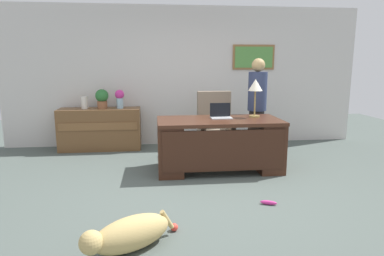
{
  "coord_description": "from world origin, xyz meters",
  "views": [
    {
      "loc": [
        -0.6,
        -4.16,
        1.62
      ],
      "look_at": [
        -0.1,
        0.3,
        0.75
      ],
      "focal_mm": 31.63,
      "sensor_mm": 36.0,
      "label": 1
    }
  ],
  "objects": [
    {
      "name": "potted_plant",
      "position": [
        -1.57,
        2.25,
        0.98
      ],
      "size": [
        0.24,
        0.24,
        0.36
      ],
      "color": "brown",
      "rests_on": "credenza"
    },
    {
      "name": "desk",
      "position": [
        0.36,
        0.74,
        0.43
      ],
      "size": [
        1.85,
        0.88,
        0.78
      ],
      "color": "#422316",
      "rests_on": "ground_plane"
    },
    {
      "name": "back_wall",
      "position": [
        0.01,
        2.6,
        1.35
      ],
      "size": [
        7.0,
        0.16,
        2.7
      ],
      "color": "silver",
      "rests_on": "ground_plane"
    },
    {
      "name": "dog_toy_ball",
      "position": [
        -0.44,
        -1.1,
        0.04
      ],
      "size": [
        0.08,
        0.08,
        0.08
      ],
      "primitive_type": "sphere",
      "color": "#E53F33",
      "rests_on": "ground_plane"
    },
    {
      "name": "vase_empty",
      "position": [
        -1.89,
        2.25,
        0.89
      ],
      "size": [
        0.12,
        0.12,
        0.23
      ],
      "primitive_type": "cylinder",
      "color": "silver",
      "rests_on": "credenza"
    },
    {
      "name": "credenza",
      "position": [
        -1.63,
        2.25,
        0.39
      ],
      "size": [
        1.5,
        0.5,
        0.78
      ],
      "color": "brown",
      "rests_on": "ground_plane"
    },
    {
      "name": "person_standing",
      "position": [
        1.15,
        1.45,
        0.88
      ],
      "size": [
        0.32,
        0.32,
        1.69
      ],
      "color": "#262323",
      "rests_on": "ground_plane"
    },
    {
      "name": "vase_with_flowers",
      "position": [
        -1.24,
        2.25,
        0.98
      ],
      "size": [
        0.17,
        0.17,
        0.35
      ],
      "color": "#9ABED2",
      "rests_on": "credenza"
    },
    {
      "name": "dog_lying",
      "position": [
        -0.85,
        -1.41,
        0.15
      ],
      "size": [
        0.81,
        0.64,
        0.3
      ],
      "color": "tan",
      "rests_on": "ground_plane"
    },
    {
      "name": "laptop",
      "position": [
        0.41,
        0.88,
        0.84
      ],
      "size": [
        0.32,
        0.22,
        0.22
      ],
      "color": "#B2B5BA",
      "rests_on": "desk"
    },
    {
      "name": "ground_plane",
      "position": [
        0.0,
        0.0,
        0.0
      ],
      "size": [
        12.0,
        12.0,
        0.0
      ],
      "primitive_type": "plane",
      "color": "#4C5651"
    },
    {
      "name": "dog_toy_bone",
      "position": [
        0.69,
        -0.61,
        0.03
      ],
      "size": [
        0.2,
        0.12,
        0.05
      ],
      "primitive_type": "ellipsoid",
      "rotation": [
        0.0,
        0.0,
        5.89
      ],
      "color": "#D8338C",
      "rests_on": "ground_plane"
    },
    {
      "name": "desk_lamp",
      "position": [
        0.95,
        0.91,
        1.25
      ],
      "size": [
        0.22,
        0.22,
        0.59
      ],
      "color": "#9E8447",
      "rests_on": "desk"
    },
    {
      "name": "armchair",
      "position": [
        0.46,
        1.65,
        0.5
      ],
      "size": [
        0.6,
        0.59,
        1.12
      ],
      "color": "gray",
      "rests_on": "ground_plane"
    }
  ]
}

